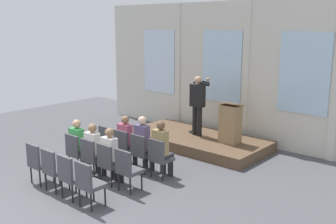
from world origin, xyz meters
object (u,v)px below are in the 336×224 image
chair_r0_c1 (124,146)px  chair_r1_c1 (92,156)px  mic_stand (194,122)px  chair_r2_c3 (88,182)px  chair_r2_c0 (38,161)px  chair_r2_c2 (70,174)px  audience_r0_c1 (127,138)px  chair_r2_c1 (53,167)px  chair_r0_c0 (109,141)px  audience_r1_c0 (79,142)px  speaker (198,101)px  chair_r0_c2 (141,151)px  chair_r0_c3 (159,156)px  chair_r1_c3 (127,168)px  lectern (230,123)px  audience_r0_c3 (162,146)px  audience_r1_c2 (111,153)px  audience_r1_c1 (94,147)px  audience_r0_c2 (143,141)px  chair_r1_c0 (76,150)px  chair_r1_c2 (109,161)px

chair_r0_c1 → chair_r1_c1: 1.01m
mic_stand → chair_r2_c3: (1.17, -4.83, -0.10)m
chair_r2_c0 → chair_r2_c2: bearing=0.0°
audience_r0_c1 → chair_r2_c1: bearing=-90.0°
chair_r0_c0 → audience_r1_c0: audience_r1_c0 is taller
chair_r2_c3 → chair_r2_c2: bearing=180.0°
chair_r1_c1 → chair_r2_c3: 1.56m
audience_r1_c0 → chair_r2_c0: 1.11m
speaker → chair_r2_c2: 4.75m
chair_r0_c2 → chair_r0_c3: same height
audience_r0_c1 → chair_r1_c3: audience_r0_c1 is taller
mic_stand → chair_r2_c3: 4.97m
lectern → chair_r0_c2: lectern is taller
audience_r0_c3 → audience_r1_c2: audience_r0_c3 is taller
chair_r0_c3 → audience_r0_c3: audience_r0_c3 is taller
audience_r0_c3 → chair_r2_c2: 2.20m
audience_r1_c1 → chair_r2_c1: size_ratio=1.37×
chair_r2_c0 → mic_stand: bearing=82.8°
speaker → chair_r0_c2: bearing=-83.1°
audience_r1_c0 → audience_r0_c2: bearing=40.4°
audience_r1_c0 → chair_r1_c3: 1.79m
lectern → chair_r1_c1: bearing=-111.1°
audience_r0_c2 → chair_r2_c3: (0.59, -2.10, -0.22)m
chair_r2_c2 → chair_r2_c3: 0.59m
chair_r1_c1 → chair_r0_c1: bearing=90.0°
audience_r0_c1 → chair_r0_c2: audience_r0_c1 is taller
audience_r0_c1 → audience_r0_c2: audience_r0_c2 is taller
chair_r1_c0 → audience_r1_c1: 0.62m
audience_r1_c0 → audience_r1_c1: 0.59m
mic_stand → audience_r1_c0: (-0.61, -3.73, 0.08)m
audience_r0_c2 → chair_r0_c0: bearing=-176.2°
chair_r0_c1 → chair_r2_c2: size_ratio=1.00×
mic_stand → chair_r0_c2: size_ratio=1.65×
chair_r0_c2 → lectern: bearing=72.8°
chair_r2_c3 → chair_r1_c3: bearing=90.0°
audience_r0_c3 → chair_r2_c0: audience_r0_c3 is taller
chair_r0_c3 → chair_r1_c1: 1.56m
chair_r0_c1 → chair_r2_c2: same height
chair_r0_c2 → audience_r0_c2: size_ratio=0.69×
chair_r0_c3 → audience_r1_c0: 2.01m
chair_r1_c0 → audience_r1_c0: bearing=90.0°
chair_r0_c0 → chair_r2_c2: same height
audience_r1_c0 → audience_r1_c1: same height
chair_r0_c2 → chair_r1_c2: (0.00, -1.01, 0.00)m
audience_r1_c2 → chair_r2_c3: size_ratio=1.36×
audience_r1_c0 → chair_r0_c0: bearing=90.0°
chair_r0_c0 → chair_r2_c1: bearing=-73.7°
speaker → chair_r1_c2: size_ratio=1.85×
lectern → chair_r1_c3: bearing=-93.5°
audience_r0_c2 → chair_r2_c0: bearing=-119.3°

